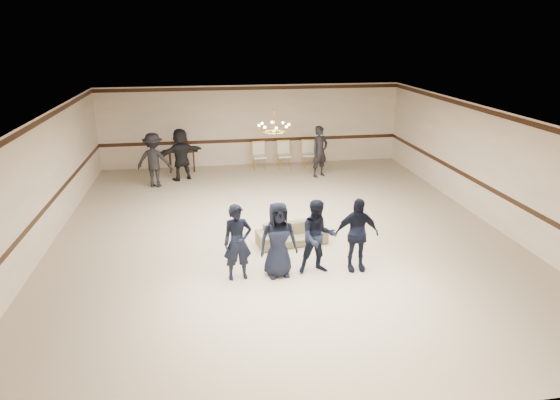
# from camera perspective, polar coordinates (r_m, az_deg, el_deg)

# --- Properties ---
(room) EXTENTS (12.01, 14.01, 3.21)m
(room) POSITION_cam_1_polar(r_m,az_deg,el_deg) (12.77, -0.03, 3.00)
(room) COLOR #C0AE94
(room) RESTS_ON ground
(chair_rail) EXTENTS (12.00, 0.02, 0.14)m
(chair_rail) POSITION_cam_1_polar(r_m,az_deg,el_deg) (19.63, -3.28, 7.10)
(chair_rail) COLOR black
(chair_rail) RESTS_ON wall_back
(crown_molding) EXTENTS (12.00, 0.02, 0.14)m
(crown_molding) POSITION_cam_1_polar(r_m,az_deg,el_deg) (19.28, -3.40, 13.14)
(crown_molding) COLOR black
(crown_molding) RESTS_ON wall_back
(chandelier) EXTENTS (0.94, 0.94, 0.89)m
(chandelier) POSITION_cam_1_polar(r_m,az_deg,el_deg) (13.43, -0.72, 9.43)
(chandelier) COLOR gold
(chandelier) RESTS_ON ceiling
(boy_a) EXTENTS (0.67, 0.48, 1.74)m
(boy_a) POSITION_cam_1_polar(r_m,az_deg,el_deg) (10.54, -5.07, -5.05)
(boy_a) COLOR black
(boy_a) RESTS_ON floor
(boy_b) EXTENTS (0.90, 0.63, 1.74)m
(boy_b) POSITION_cam_1_polar(r_m,az_deg,el_deg) (10.63, -0.21, -4.75)
(boy_b) COLOR black
(boy_b) RESTS_ON floor
(boy_c) EXTENTS (0.86, 0.68, 1.74)m
(boy_c) POSITION_cam_1_polar(r_m,az_deg,el_deg) (10.79, 4.52, -4.42)
(boy_c) COLOR black
(boy_c) RESTS_ON floor
(boy_d) EXTENTS (1.04, 0.47, 1.74)m
(boy_d) POSITION_cam_1_polar(r_m,az_deg,el_deg) (11.03, 9.09, -4.07)
(boy_d) COLOR black
(boy_d) RESTS_ON floor
(settee) EXTENTS (1.88, 0.97, 0.52)m
(settee) POSITION_cam_1_polar(r_m,az_deg,el_deg) (12.42, 1.40, -4.08)
(settee) COLOR #7D7353
(settee) RESTS_ON floor
(adult_left) EXTENTS (1.36, 0.95, 1.92)m
(adult_left) POSITION_cam_1_polar(r_m,az_deg,el_deg) (17.30, -14.76, 4.61)
(adult_left) COLOR black
(adult_left) RESTS_ON floor
(adult_mid) EXTENTS (1.85, 1.25, 1.92)m
(adult_mid) POSITION_cam_1_polar(r_m,az_deg,el_deg) (17.91, -11.69, 5.35)
(adult_mid) COLOR black
(adult_mid) RESTS_ON floor
(adult_right) EXTENTS (0.83, 0.74, 1.92)m
(adult_right) POSITION_cam_1_polar(r_m,az_deg,el_deg) (18.00, 4.76, 5.77)
(adult_right) COLOR black
(adult_right) RESTS_ON floor
(banquet_chair_left) EXTENTS (0.56, 0.56, 1.07)m
(banquet_chair_left) POSITION_cam_1_polar(r_m,az_deg,el_deg) (18.96, -2.49, 5.21)
(banquet_chair_left) COLOR beige
(banquet_chair_left) RESTS_ON floor
(banquet_chair_mid) EXTENTS (0.52, 0.52, 1.07)m
(banquet_chair_mid) POSITION_cam_1_polar(r_m,az_deg,el_deg) (19.10, 0.50, 5.34)
(banquet_chair_mid) COLOR beige
(banquet_chair_mid) RESTS_ON floor
(banquet_chair_right) EXTENTS (0.56, 0.56, 1.07)m
(banquet_chair_right) POSITION_cam_1_polar(r_m,az_deg,el_deg) (19.29, 3.45, 5.44)
(banquet_chair_right) COLOR beige
(banquet_chair_right) RESTS_ON floor
(console_table) EXTENTS (1.04, 0.50, 0.85)m
(console_table) POSITION_cam_1_polar(r_m,az_deg,el_deg) (19.09, -11.56, 4.59)
(console_table) COLOR black
(console_table) RESTS_ON floor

